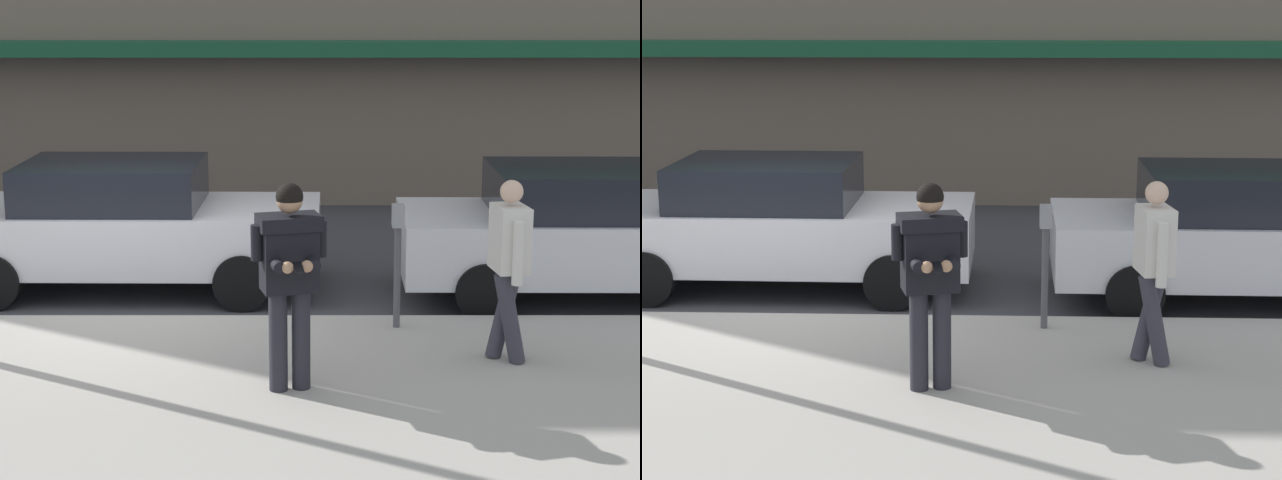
{
  "view_description": "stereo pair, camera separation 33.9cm",
  "coord_description": "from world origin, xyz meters",
  "views": [
    {
      "loc": [
        2.05,
        -11.02,
        3.47
      ],
      "look_at": [
        2.07,
        -2.49,
        1.49
      ],
      "focal_mm": 60.0,
      "sensor_mm": 36.0,
      "label": 1
    },
    {
      "loc": [
        2.39,
        -11.02,
        3.47
      ],
      "look_at": [
        2.07,
        -2.49,
        1.49
      ],
      "focal_mm": 60.0,
      "sensor_mm": 36.0,
      "label": 2
    }
  ],
  "objects": [
    {
      "name": "ground_plane",
      "position": [
        0.0,
        0.0,
        0.0
      ],
      "size": [
        80.0,
        80.0,
        0.0
      ],
      "primitive_type": "plane",
      "color": "#3D3D42"
    },
    {
      "name": "sidewalk",
      "position": [
        1.0,
        -2.85,
        0.07
      ],
      "size": [
        32.0,
        5.3,
        0.14
      ],
      "primitive_type": "cube",
      "color": "#A8A399",
      "rests_on": "ground"
    },
    {
      "name": "curb_paint_line",
      "position": [
        1.0,
        0.05,
        0.0
      ],
      "size": [
        28.0,
        0.12,
        0.01
      ],
      "primitive_type": "cube",
      "color": "silver",
      "rests_on": "ground"
    },
    {
      "name": "parked_sedan_mid",
      "position": [
        -0.25,
        1.33,
        0.79
      ],
      "size": [
        4.52,
        1.97,
        1.54
      ],
      "color": "silver",
      "rests_on": "ground"
    },
    {
      "name": "parked_sedan_far",
      "position": [
        5.19,
        0.94,
        0.79
      ],
      "size": [
        4.51,
        1.96,
        1.54
      ],
      "color": "silver",
      "rests_on": "ground"
    },
    {
      "name": "man_texting_on_phone",
      "position": [
        1.8,
        -2.36,
        1.25
      ],
      "size": [
        0.63,
        0.64,
        1.81
      ],
      "color": "#23232B",
      "rests_on": "sidewalk"
    },
    {
      "name": "pedestrian_in_light_coat",
      "position": [
        3.77,
        -1.6,
        1.11
      ],
      "size": [
        0.37,
        0.6,
        1.7
      ],
      "color": "#33333D",
      "rests_on": "sidewalk"
    },
    {
      "name": "parking_meter",
      "position": [
        2.83,
        -0.6,
        0.97
      ],
      "size": [
        0.12,
        0.18,
        1.27
      ],
      "color": "#4C4C51",
      "rests_on": "sidewalk"
    }
  ]
}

